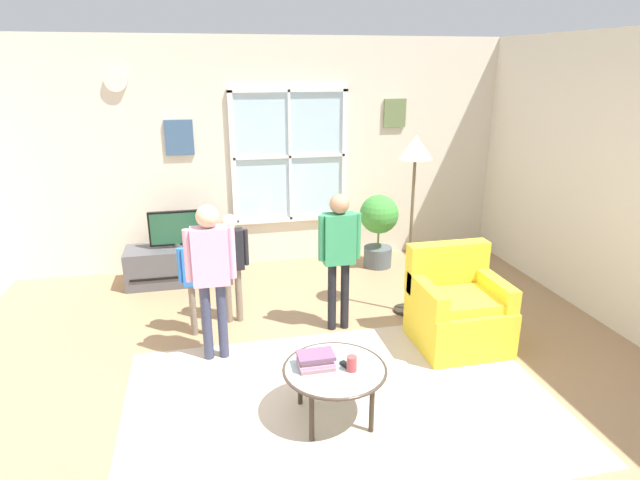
% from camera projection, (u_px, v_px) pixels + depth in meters
% --- Properties ---
extents(ground_plane, '(6.55, 6.52, 0.02)m').
position_uv_depth(ground_plane, '(317.00, 395.00, 4.10)').
color(ground_plane, '#9E7A56').
extents(back_wall, '(5.95, 0.17, 2.72)m').
position_uv_depth(back_wall, '(264.00, 154.00, 6.45)').
color(back_wall, beige).
rests_on(back_wall, ground_plane).
extents(area_rug, '(3.19, 2.12, 0.01)m').
position_uv_depth(area_rug, '(342.00, 402.00, 3.99)').
color(area_rug, '#C6B29E').
rests_on(area_rug, ground_plane).
extents(tv_stand, '(1.18, 0.46, 0.43)m').
position_uv_depth(tv_stand, '(179.00, 265.00, 6.12)').
color(tv_stand, '#4C4C51').
rests_on(tv_stand, ground_plane).
extents(television, '(0.60, 0.08, 0.42)m').
position_uv_depth(television, '(176.00, 228.00, 5.98)').
color(television, '#4C4C4C').
rests_on(television, tv_stand).
extents(armchair, '(0.76, 0.74, 0.87)m').
position_uv_depth(armchair, '(457.00, 310.00, 4.75)').
color(armchair, yellow).
rests_on(armchair, ground_plane).
extents(coffee_table, '(0.74, 0.74, 0.41)m').
position_uv_depth(coffee_table, '(335.00, 371.00, 3.71)').
color(coffee_table, '#99B2B7').
rests_on(coffee_table, ground_plane).
extents(book_stack, '(0.26, 0.19, 0.10)m').
position_uv_depth(book_stack, '(316.00, 360.00, 3.70)').
color(book_stack, '#A87377').
rests_on(book_stack, coffee_table).
extents(cup, '(0.07, 0.07, 0.11)m').
position_uv_depth(cup, '(352.00, 364.00, 3.65)').
color(cup, '#BF3F3F').
rests_on(cup, coffee_table).
extents(remote_near_books, '(0.09, 0.14, 0.02)m').
position_uv_depth(remote_near_books, '(348.00, 366.00, 3.70)').
color(remote_near_books, black).
rests_on(remote_near_books, coffee_table).
extents(person_black_shirt, '(0.33, 0.15, 1.09)m').
position_uv_depth(person_black_shirt, '(231.00, 256.00, 5.03)').
color(person_black_shirt, '#726656').
rests_on(person_black_shirt, ground_plane).
extents(person_green_shirt, '(0.40, 0.18, 1.32)m').
position_uv_depth(person_green_shirt, '(339.00, 247.00, 4.85)').
color(person_green_shirt, black).
rests_on(person_green_shirt, ground_plane).
extents(person_pink_shirt, '(0.41, 0.19, 1.36)m').
position_uv_depth(person_pink_shirt, '(211.00, 265.00, 4.33)').
color(person_pink_shirt, '#333851').
rests_on(person_pink_shirt, ground_plane).
extents(person_blue_shirt, '(0.30, 0.14, 1.01)m').
position_uv_depth(person_blue_shirt, '(195.00, 271.00, 4.80)').
color(person_blue_shirt, '#726656').
rests_on(person_blue_shirt, ground_plane).
extents(potted_plant_by_window, '(0.47, 0.47, 0.91)m').
position_uv_depth(potted_plant_by_window, '(379.00, 224.00, 6.50)').
color(potted_plant_by_window, '#4C565B').
rests_on(potted_plant_by_window, ground_plane).
extents(floor_lamp, '(0.32, 0.32, 1.79)m').
position_uv_depth(floor_lamp, '(415.00, 166.00, 4.98)').
color(floor_lamp, black).
rests_on(floor_lamp, ground_plane).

